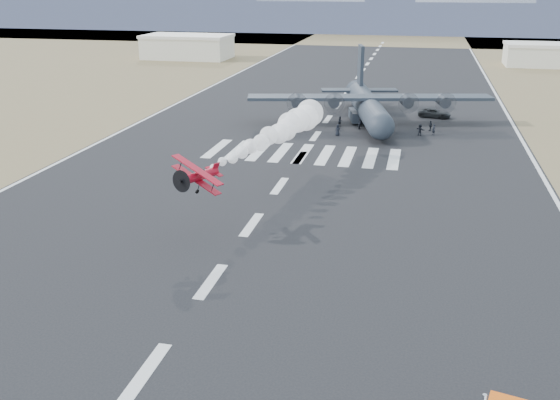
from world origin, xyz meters
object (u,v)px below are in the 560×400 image
(crew_c, at_px, (300,124))
(support_vehicle, at_px, (434,113))
(crew_f, at_px, (420,130))
(hangar_left, at_px, (188,46))
(hangar_right, at_px, (545,55))
(crew_e, at_px, (338,130))
(crew_g, at_px, (377,127))
(aerobatic_biplane, at_px, (198,176))
(crew_b, at_px, (360,123))
(crew_h, at_px, (340,121))
(transport_aircraft, at_px, (367,104))
(crew_d, at_px, (430,126))
(crew_a, at_px, (434,130))

(crew_c, bearing_deg, support_vehicle, -47.56)
(crew_f, bearing_deg, hangar_left, -8.45)
(hangar_left, height_order, hangar_right, hangar_left)
(hangar_right, height_order, crew_e, hangar_right)
(crew_g, bearing_deg, aerobatic_biplane, -118.78)
(crew_b, height_order, crew_h, crew_b)
(crew_b, xyz_separation_m, crew_f, (9.04, -2.41, -0.03))
(transport_aircraft, height_order, crew_d, transport_aircraft)
(crew_e, bearing_deg, crew_b, 44.88)
(crew_c, xyz_separation_m, crew_g, (11.79, 0.52, -0.06))
(crew_c, relative_size, crew_g, 1.07)
(crew_b, bearing_deg, crew_g, -113.42)
(crew_c, bearing_deg, hangar_left, 39.99)
(crew_d, bearing_deg, crew_h, -120.35)
(crew_d, xyz_separation_m, crew_e, (-13.39, -6.35, 0.08))
(crew_d, xyz_separation_m, crew_h, (-13.83, -0.09, 0.01))
(hangar_left, relative_size, crew_b, 13.68)
(support_vehicle, height_order, crew_e, crew_e)
(crew_c, distance_m, crew_d, 19.96)
(crew_a, height_order, crew_e, crew_e)
(hangar_right, bearing_deg, crew_g, -113.55)
(crew_d, distance_m, crew_f, 3.86)
(crew_b, relative_size, crew_d, 1.13)
(crew_d, height_order, crew_h, crew_h)
(support_vehicle, distance_m, crew_e, 21.61)
(hangar_left, distance_m, crew_g, 100.96)
(crew_a, bearing_deg, crew_h, -138.05)
(crew_b, height_order, crew_g, crew_b)
(crew_a, relative_size, crew_f, 0.93)
(hangar_left, xyz_separation_m, crew_d, (68.55, -77.76, -2.61))
(aerobatic_biplane, height_order, crew_c, aerobatic_biplane)
(crew_g, bearing_deg, crew_c, 169.45)
(transport_aircraft, bearing_deg, crew_c, -154.22)
(support_vehicle, height_order, crew_g, crew_g)
(hangar_right, xyz_separation_m, aerobatic_biplane, (-49.74, -129.76, 2.73))
(aerobatic_biplane, distance_m, support_vehicle, 60.98)
(hangar_left, relative_size, aerobatic_biplane, 4.68)
(support_vehicle, height_order, crew_b, crew_b)
(crew_e, height_order, crew_f, crew_e)
(aerobatic_biplane, height_order, crew_a, aerobatic_biplane)
(crew_c, bearing_deg, crew_g, -78.54)
(support_vehicle, distance_m, crew_f, 13.78)
(transport_aircraft, xyz_separation_m, crew_c, (-9.61, -7.68, -1.99))
(support_vehicle, relative_size, crew_f, 3.11)
(crew_c, distance_m, crew_e, 6.93)
(crew_c, bearing_deg, crew_f, -81.47)
(hangar_right, bearing_deg, support_vehicle, -111.59)
(crew_h, bearing_deg, aerobatic_biplane, -135.80)
(hangar_left, xyz_separation_m, crew_c, (48.88, -81.18, -2.54))
(aerobatic_biplane, bearing_deg, hangar_left, 121.54)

